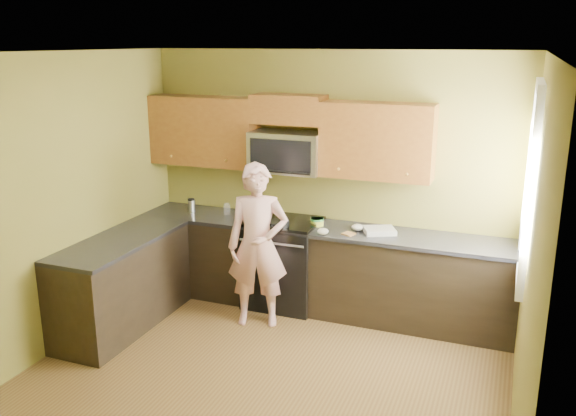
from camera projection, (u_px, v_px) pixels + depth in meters
The scene contains 26 objects.
floor at pixel (254, 389), 5.02m from camera, with size 4.00×4.00×0.00m, color brown.
ceiling at pixel (248, 53), 4.29m from camera, with size 4.00×4.00×0.00m, color white.
wall_back at pixel (329, 180), 6.45m from camera, with size 4.00×4.00×0.00m, color olive.
wall_front at pixel (76, 356), 2.86m from camera, with size 4.00×4.00×0.00m, color olive.
wall_left at pixel (45, 209), 5.35m from camera, with size 4.00×4.00×0.00m, color olive.
wall_right at pixel (530, 268), 3.96m from camera, with size 4.00×4.00×0.00m, color olive.
cabinet_back_run at pixel (319, 269), 6.43m from camera, with size 4.00×0.60×0.88m, color black.
cabinet_left_run at pixel (122, 285), 6.03m from camera, with size 0.60×1.60×0.88m, color black.
countertop_back at pixel (319, 228), 6.29m from camera, with size 4.00×0.62×0.04m, color black.
countertop_left at pixel (120, 241), 5.90m from camera, with size 0.62×1.60×0.04m, color black.
stove at pixel (283, 262), 6.53m from camera, with size 0.76×0.65×0.95m, color black, non-canonical shape.
microwave at pixel (287, 172), 6.38m from camera, with size 0.76×0.40×0.42m, color silver, non-canonical shape.
upper_cab_left at pixel (206, 164), 6.76m from camera, with size 1.22×0.33×0.75m, color brown, non-canonical shape.
upper_cab_right at pixel (376, 178), 6.09m from camera, with size 1.12×0.33×0.75m, color brown, non-canonical shape.
upper_cab_over_mw at pixel (289, 109), 6.24m from camera, with size 0.76×0.33×0.30m, color brown.
window at pixel (531, 184), 4.97m from camera, with size 0.06×1.06×1.66m, color white, non-canonical shape.
woman at pixel (258, 246), 5.99m from camera, with size 0.60×0.40×1.65m, color #DC736E.
frying_pan at pixel (278, 226), 6.20m from camera, with size 0.24×0.42×0.05m, color black, non-canonical shape.
butter_tub at pixel (317, 225), 6.32m from camera, with size 0.14×0.14×0.10m, color yellow, non-canonical shape.
toast_slice at pixel (349, 234), 6.02m from camera, with size 0.11×0.11×0.01m, color #B27F47.
napkin_a at pixel (323, 231), 6.03m from camera, with size 0.11×0.12×0.06m, color silver.
napkin_b at pixel (357, 227), 6.15m from camera, with size 0.12×0.13×0.07m, color silver.
dish_towel at pixel (379, 231), 6.07m from camera, with size 0.30×0.24×0.05m, color silver.
travel_mug at pixel (192, 212), 6.80m from camera, with size 0.07×0.07×0.16m, color silver, non-canonical shape.
glass_a at pixel (193, 205), 6.87m from camera, with size 0.07×0.07×0.12m, color silver.
glass_c at pixel (227, 209), 6.72m from camera, with size 0.07×0.07×0.12m, color silver.
Camera 1 is at (1.85, -4.03, 2.79)m, focal length 37.78 mm.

